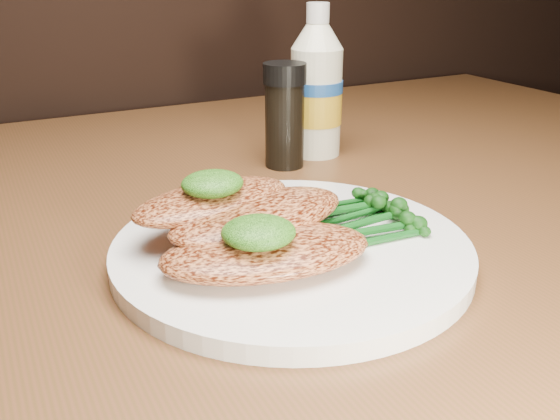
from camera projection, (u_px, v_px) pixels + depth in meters
plate at (292, 249)px, 0.47m from camera, size 0.28×0.28×0.01m
chicken_front at (266, 251)px, 0.42m from camera, size 0.16×0.11×0.02m
chicken_mid at (259, 215)px, 0.46m from camera, size 0.16×0.10×0.02m
chicken_back at (213, 200)px, 0.47m from camera, size 0.14×0.09×0.02m
pesto_front at (259, 232)px, 0.41m from camera, size 0.06×0.06×0.02m
pesto_back at (212, 184)px, 0.46m from camera, size 0.05×0.05×0.02m
broccolini_bundle at (339, 218)px, 0.48m from camera, size 0.15×0.14×0.02m
mayo_bottle at (316, 82)px, 0.69m from camera, size 0.06×0.06×0.17m
pepper_grinder at (285, 116)px, 0.66m from camera, size 0.06×0.06×0.11m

